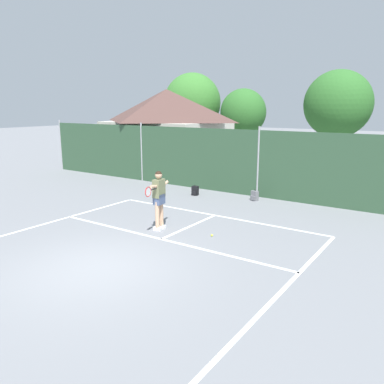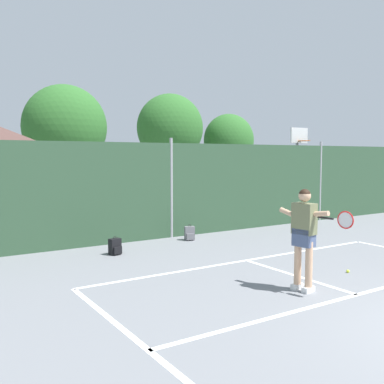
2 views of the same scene
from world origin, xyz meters
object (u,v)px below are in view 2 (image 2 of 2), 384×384
at_px(basketball_hoop, 298,159).
at_px(tennis_ball, 348,271).
at_px(backpack_black, 115,247).
at_px(tennis_player, 305,230).
at_px(backpack_grey, 190,234).

bearing_deg(basketball_hoop, tennis_ball, -129.21).
distance_m(tennis_ball, backpack_black, 5.44).
height_order(tennis_ball, backpack_black, backpack_black).
distance_m(basketball_hoop, tennis_ball, 8.90).
bearing_deg(tennis_player, backpack_grey, 80.91).
relative_size(backpack_black, backpack_grey, 1.00).
distance_m(basketball_hoop, backpack_black, 9.45).
bearing_deg(backpack_grey, backpack_black, -167.23).
distance_m(tennis_player, tennis_ball, 2.05).
height_order(basketball_hoop, backpack_grey, basketball_hoop).
bearing_deg(basketball_hoop, tennis_player, -135.48).
xyz_separation_m(basketball_hoop, backpack_grey, (-6.32, -1.88, -2.12)).
xyz_separation_m(basketball_hoop, tennis_ball, (-5.44, -6.67, -2.28)).
bearing_deg(tennis_ball, tennis_player, -168.10).
bearing_deg(tennis_player, backpack_black, 110.67).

